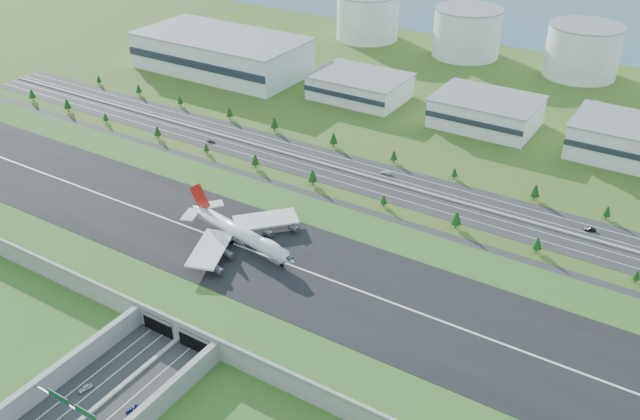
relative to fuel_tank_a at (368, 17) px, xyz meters
The scene contains 19 objects.
ground 332.88m from the fuel_tank_a, 68.84° to the right, with size 1200.00×1200.00×0.00m, color #364F18.
airfield_deck 332.76m from the fuel_tank_a, 68.84° to the right, with size 520.00×100.00×9.20m.
sign_gantry_near 422.58m from the fuel_tank_a, 73.50° to the right, with size 38.70×0.70×9.80m.
north_expressway 246.84m from the fuel_tank_a, 60.83° to the right, with size 560.00×36.00×0.12m, color #28282B.
tree_row 251.24m from the fuel_tank_a, 58.52° to the right, with size 501.52×48.69×8.48m.
hangar_west 134.72m from the fuel_tank_a, 111.80° to the right, with size 120.00×60.00×25.00m, color white.
hangar_mid_a 134.54m from the fuel_tank_a, 63.43° to the right, with size 58.00×42.00×15.00m, color white.
hangar_mid_b 188.43m from the fuel_tank_a, 39.61° to the right, with size 58.00×42.00×17.00m, color white.
hangar_mid_c 255.13m from the fuel_tank_a, 28.07° to the right, with size 58.00×42.00×19.00m, color white.
fuel_tank_a is the anchor object (origin of this frame).
fuel_tank_b 85.00m from the fuel_tank_a, ahead, with size 50.00×50.00×35.00m, color silver.
fuel_tank_c 170.00m from the fuel_tank_a, ahead, with size 50.00×50.00×35.00m, color silver.
bay_water 208.82m from the fuel_tank_a, 54.78° to the left, with size 1200.00×260.00×0.06m, color #3A5A6F.
boeing_747 327.02m from the fuel_tank_a, 70.50° to the right, with size 62.09×58.17×19.35m.
car_0 409.42m from the fuel_tank_a, 74.25° to the right, with size 2.01×4.99×1.70m, color silver.
car_2 413.73m from the fuel_tank_a, 71.54° to the right, with size 2.18×4.73×1.31m, color #0D1443.
car_4 227.03m from the fuel_tank_a, 84.27° to the right, with size 1.80×4.46×1.52m, color #505155.
car_5 307.95m from the fuel_tank_a, 42.51° to the right, with size 1.71×4.89×1.61m, color black.
car_7 242.05m from the fuel_tank_a, 59.05° to the right, with size 2.27×5.58×1.62m, color silver.
Camera 1 is at (139.92, -178.08, 162.13)m, focal length 38.00 mm.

